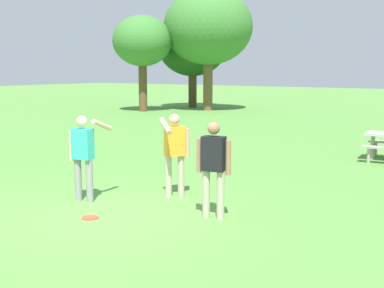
{
  "coord_description": "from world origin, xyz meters",
  "views": [
    {
      "loc": [
        5.8,
        -5.86,
        2.5
      ],
      "look_at": [
        0.27,
        2.18,
        1.0
      ],
      "focal_mm": 45.59,
      "sensor_mm": 36.0,
      "label": 1
    }
  ],
  "objects_px": {
    "tree_tall_left": "(142,42)",
    "person_thrower": "(213,164)",
    "tree_broad_center": "(193,47)",
    "tree_far_right": "(208,27)",
    "person_catcher": "(83,152)",
    "frisbee": "(90,218)",
    "person_bystander": "(175,149)"
  },
  "relations": [
    {
      "from": "tree_tall_left",
      "to": "person_thrower",
      "type": "bearing_deg",
      "value": -46.62
    },
    {
      "from": "tree_broad_center",
      "to": "person_thrower",
      "type": "bearing_deg",
      "value": -54.67
    },
    {
      "from": "tree_broad_center",
      "to": "tree_far_right",
      "type": "xyz_separation_m",
      "value": [
        2.04,
        -1.3,
        1.08
      ]
    },
    {
      "from": "person_catcher",
      "to": "tree_broad_center",
      "type": "bearing_deg",
      "value": 119.39
    },
    {
      "from": "person_catcher",
      "to": "tree_far_right",
      "type": "distance_m",
      "value": 21.49
    },
    {
      "from": "person_catcher",
      "to": "frisbee",
      "type": "height_order",
      "value": "person_catcher"
    },
    {
      "from": "person_bystander",
      "to": "frisbee",
      "type": "distance_m",
      "value": 2.22
    },
    {
      "from": "frisbee",
      "to": "tree_far_right",
      "type": "xyz_separation_m",
      "value": [
        -10.25,
        19.65,
        4.99
      ]
    },
    {
      "from": "tree_broad_center",
      "to": "tree_far_right",
      "type": "height_order",
      "value": "tree_far_right"
    },
    {
      "from": "person_thrower",
      "to": "person_bystander",
      "type": "bearing_deg",
      "value": 150.66
    },
    {
      "from": "person_catcher",
      "to": "person_bystander",
      "type": "distance_m",
      "value": 1.75
    },
    {
      "from": "person_catcher",
      "to": "tree_far_right",
      "type": "xyz_separation_m",
      "value": [
        -9.36,
        18.92,
        4.04
      ]
    },
    {
      "from": "frisbee",
      "to": "tree_tall_left",
      "type": "xyz_separation_m",
      "value": [
        -13.04,
        16.81,
        4.09
      ]
    },
    {
      "from": "person_bystander",
      "to": "tree_tall_left",
      "type": "bearing_deg",
      "value": 132.03
    },
    {
      "from": "frisbee",
      "to": "tree_broad_center",
      "type": "relative_size",
      "value": 0.05
    },
    {
      "from": "person_bystander",
      "to": "tree_tall_left",
      "type": "relative_size",
      "value": 0.29
    },
    {
      "from": "person_catcher",
      "to": "frisbee",
      "type": "relative_size",
      "value": 5.71
    },
    {
      "from": "person_thrower",
      "to": "frisbee",
      "type": "bearing_deg",
      "value": -144.94
    },
    {
      "from": "tree_tall_left",
      "to": "tree_broad_center",
      "type": "distance_m",
      "value": 4.21
    },
    {
      "from": "tree_tall_left",
      "to": "tree_far_right",
      "type": "bearing_deg",
      "value": 45.47
    },
    {
      "from": "frisbee",
      "to": "tree_far_right",
      "type": "relative_size",
      "value": 0.04
    },
    {
      "from": "person_bystander",
      "to": "tree_broad_center",
      "type": "xyz_separation_m",
      "value": [
        -12.62,
        18.98,
        2.96
      ]
    },
    {
      "from": "frisbee",
      "to": "tree_tall_left",
      "type": "relative_size",
      "value": 0.05
    },
    {
      "from": "tree_far_right",
      "to": "tree_broad_center",
      "type": "bearing_deg",
      "value": 147.36
    },
    {
      "from": "person_thrower",
      "to": "tree_broad_center",
      "type": "distance_m",
      "value": 24.39
    },
    {
      "from": "person_thrower",
      "to": "tree_tall_left",
      "type": "relative_size",
      "value": 0.29
    },
    {
      "from": "person_bystander",
      "to": "tree_broad_center",
      "type": "distance_m",
      "value": 22.98
    },
    {
      "from": "frisbee",
      "to": "tree_broad_center",
      "type": "xyz_separation_m",
      "value": [
        -12.29,
        20.95,
        3.91
      ]
    },
    {
      "from": "person_bystander",
      "to": "tree_far_right",
      "type": "distance_m",
      "value": 20.99
    },
    {
      "from": "tree_tall_left",
      "to": "tree_broad_center",
      "type": "relative_size",
      "value": 0.97
    },
    {
      "from": "tree_broad_center",
      "to": "tree_far_right",
      "type": "distance_m",
      "value": 2.65
    },
    {
      "from": "person_thrower",
      "to": "person_bystander",
      "type": "height_order",
      "value": "same"
    }
  ]
}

